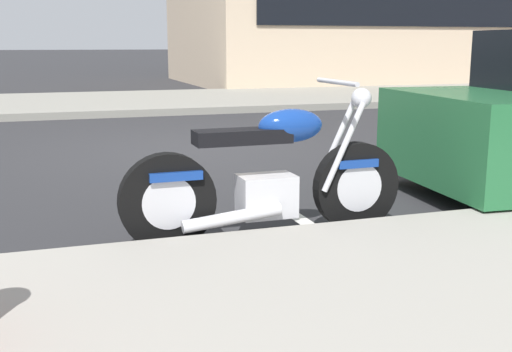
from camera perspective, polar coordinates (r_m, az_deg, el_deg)
The scene contains 3 objects.
ground_plane at distance 8.47m, azimuth -5.24°, elevation 2.35°, with size 260.00×260.00×0.00m, color #28282B.
parking_stall_stripe at distance 5.23m, azimuth 3.54°, elevation -3.55°, with size 0.12×2.20×0.01m, color silver.
parked_motorcycle at distance 4.53m, azimuth 1.21°, elevation -0.27°, with size 2.10×0.62×1.13m.
Camera 1 is at (-1.89, -8.14, 1.39)m, focal length 44.66 mm.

